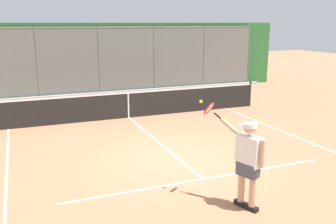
# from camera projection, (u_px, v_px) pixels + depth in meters

# --- Properties ---
(ground_plane) EXTENTS (60.00, 60.00, 0.00)m
(ground_plane) POSITION_uv_depth(u_px,v_px,m) (178.00, 158.00, 9.69)
(ground_plane) COLOR #B27551
(court_line_markings) EXTENTS (8.30, 10.97, 0.01)m
(court_line_markings) POSITION_uv_depth(u_px,v_px,m) (208.00, 183.00, 8.19)
(court_line_markings) COLOR white
(court_line_markings) RESTS_ON ground
(fence_backdrop) EXTENTS (19.93, 1.37, 3.43)m
(fence_backdrop) POSITION_uv_depth(u_px,v_px,m) (96.00, 59.00, 18.45)
(fence_backdrop) COLOR slate
(fence_backdrop) RESTS_ON ground
(tennis_net) EXTENTS (10.67, 0.09, 1.07)m
(tennis_net) POSITION_uv_depth(u_px,v_px,m) (128.00, 105.00, 13.72)
(tennis_net) COLOR #2D2D2D
(tennis_net) RESTS_ON ground
(tennis_player) EXTENTS (0.79, 1.26, 1.97)m
(tennis_player) POSITION_uv_depth(u_px,v_px,m) (247.00, 159.00, 6.89)
(tennis_player) COLOR black
(tennis_player) RESTS_ON ground
(tennis_ball_near_baseline) EXTENTS (0.07, 0.07, 0.07)m
(tennis_ball_near_baseline) POSITION_uv_depth(u_px,v_px,m) (12.00, 132.00, 11.89)
(tennis_ball_near_baseline) COLOR #C1D138
(tennis_ball_near_baseline) RESTS_ON ground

